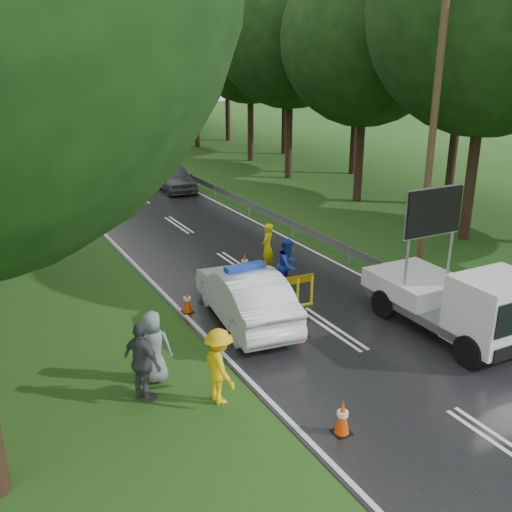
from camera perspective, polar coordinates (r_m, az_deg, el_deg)
ground at (r=16.54m, az=7.56°, el=-7.24°), size 160.00×160.00×0.00m
road at (r=43.40m, az=-16.47°, el=8.86°), size 7.00×140.00×0.02m
guardrail at (r=43.91m, az=-11.67°, el=10.08°), size 0.12×60.06×0.70m
utility_pole_near at (r=19.88m, az=17.27°, el=11.90°), size 1.40×0.24×10.00m
utility_pole_mid at (r=42.32m, az=-9.39°, el=16.04°), size 1.40×0.24×10.00m
utility_pole_far at (r=67.37m, az=-17.16°, el=16.64°), size 1.40×0.24×10.00m
police_sedan at (r=16.55m, az=-1.09°, el=-3.97°), size 2.30×5.02×1.76m
work_truck at (r=16.51m, az=19.61°, el=-4.23°), size 2.31×4.98×3.93m
barrier at (r=17.15m, az=2.04°, el=-3.15°), size 2.54×0.27×1.05m
officer at (r=20.45m, az=1.15°, el=0.90°), size 0.76×0.73×1.76m
civilian at (r=18.64m, az=3.19°, el=-0.92°), size 1.11×1.04×1.81m
bystander_left at (r=12.85m, az=-3.70°, el=-10.94°), size 0.71×1.17×1.77m
bystander_mid at (r=13.08m, az=-11.28°, el=-10.36°), size 0.88×1.22×1.92m
bystander_right at (r=13.80m, az=-10.26°, el=-8.94°), size 1.03×0.89×1.78m
queue_car_first at (r=33.44m, az=-8.09°, el=7.78°), size 2.19×4.49×1.47m
queue_car_second at (r=38.56m, az=-13.69°, el=8.97°), size 2.59×5.32×1.49m
queue_car_third at (r=44.41m, az=-15.31°, el=10.08°), size 2.63×5.09×1.37m
queue_car_fourth at (r=51.48m, az=-15.68°, el=11.31°), size 2.07×4.67×1.49m
cone_near_left at (r=12.23m, az=8.64°, el=-15.67°), size 0.38×0.38×0.80m
cone_center at (r=15.86m, az=4.66°, el=-6.88°), size 0.36×0.36×0.75m
cone_far at (r=20.19m, az=-1.14°, el=-0.80°), size 0.39×0.39×0.82m
cone_left_mid at (r=17.36m, az=-6.90°, el=-4.51°), size 0.36×0.36×0.77m
cone_right at (r=19.26m, az=12.46°, el=-2.54°), size 0.31×0.31×0.66m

